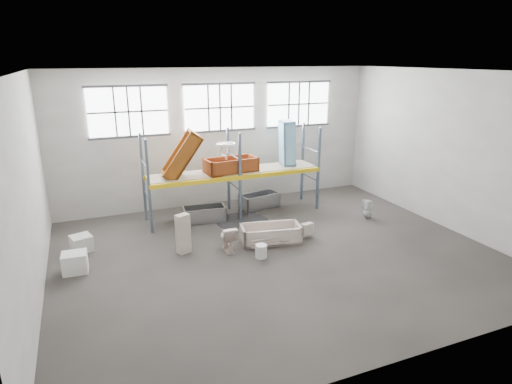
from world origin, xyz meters
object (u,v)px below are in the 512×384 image
bathtub_beige (271,234)px  bucket (261,251)px  toilet_beige (228,238)px  carton_near (75,263)px  steel_tub_left (204,214)px  blue_tub_upright (287,143)px  steel_tub_right (259,201)px  toilet_white (368,209)px  rust_tub_flat (231,165)px  cistern_tall (183,234)px

bathtub_beige → bucket: bearing=-116.4°
toilet_beige → carton_near: bearing=-1.6°
steel_tub_left → bucket: size_ratio=3.75×
steel_tub_left → blue_tub_upright: (3.26, 0.37, 2.14)m
steel_tub_right → carton_near: size_ratio=2.35×
toilet_beige → toilet_white: size_ratio=1.10×
steel_tub_left → steel_tub_right: 2.35m
toilet_white → steel_tub_right: size_ratio=0.47×
toilet_white → bucket: bearing=-82.3°
steel_tub_right → bucket: size_ratio=3.86×
steel_tub_right → rust_tub_flat: bearing=-161.4°
rust_tub_flat → bucket: bearing=-95.8°
toilet_beige → toilet_white: bearing=-171.3°
toilet_white → steel_tub_left: (-5.30, 1.88, -0.09)m
toilet_beige → cistern_tall: 1.27m
steel_tub_right → bucket: (-1.57, -3.89, -0.08)m
bathtub_beige → toilet_white: size_ratio=2.59×
toilet_beige → steel_tub_left: bearing=-88.1°
bathtub_beige → bucket: size_ratio=4.73×
bathtub_beige → blue_tub_upright: bearing=67.4°
steel_tub_left → steel_tub_right: steel_tub_right is taller
steel_tub_left → blue_tub_upright: size_ratio=0.89×
toilet_white → carton_near: size_ratio=1.11×
bathtub_beige → blue_tub_upright: 3.99m
toilet_white → blue_tub_upright: blue_tub_upright is taller
bathtub_beige → steel_tub_right: bearing=84.8°
cistern_tall → bathtub_beige: bearing=-28.5°
cistern_tall → steel_tub_left: (1.22, 2.17, -0.32)m
toilet_white → rust_tub_flat: size_ratio=0.39×
steel_tub_left → rust_tub_flat: size_ratio=0.80×
steel_tub_right → rust_tub_flat: (-1.22, -0.41, 1.55)m
steel_tub_right → toilet_beige: bearing=-126.4°
bathtub_beige → toilet_beige: size_ratio=2.35×
toilet_beige → bucket: size_ratio=2.01×
cistern_tall → steel_tub_right: bearing=15.5°
blue_tub_upright → carton_near: 8.09m
cistern_tall → steel_tub_left: size_ratio=0.82×
toilet_beige → steel_tub_right: (2.28, 3.09, -0.11)m
bathtub_beige → toilet_white: (3.93, 0.55, 0.08)m
blue_tub_upright → carton_near: blue_tub_upright is taller
steel_tub_left → blue_tub_upright: blue_tub_upright is taller
toilet_white → carton_near: 9.41m
rust_tub_flat → carton_near: bearing=-154.8°
steel_tub_left → bathtub_beige: bearing=-60.5°
bucket → toilet_white: bearing=17.2°
rust_tub_flat → cistern_tall: bearing=-134.1°
rust_tub_flat → bucket: (-0.35, -3.47, -1.63)m
toilet_white → rust_tub_flat: 4.95m
bathtub_beige → cistern_tall: bearing=-174.4°
steel_tub_right → bucket: bearing=-112.1°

